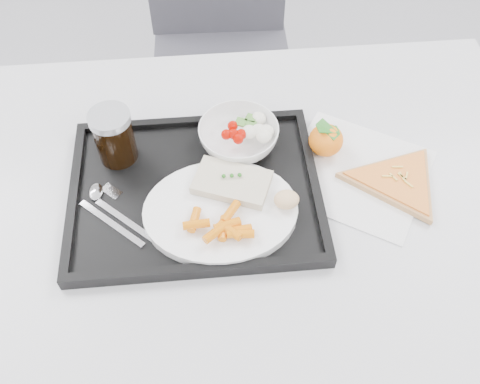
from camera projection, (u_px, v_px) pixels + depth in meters
name	position (u px, v px, depth m)	size (l,w,h in m)	color
table	(236.00, 212.00, 1.04)	(1.20, 0.80, 0.75)	silver
chair	(220.00, 33.00, 1.61)	(0.43, 0.43, 0.93)	#39383F
tray	(195.00, 191.00, 0.97)	(0.45, 0.35, 0.03)	black
dinner_plate	(221.00, 211.00, 0.93)	(0.27, 0.27, 0.02)	white
fish_fillet	(232.00, 182.00, 0.95)	(0.15, 0.12, 0.03)	beige
bread_roll	(286.00, 200.00, 0.91)	(0.05, 0.04, 0.03)	#D9B183
salad_bowl	(239.00, 136.00, 1.02)	(0.15, 0.15, 0.05)	white
cola_glass	(114.00, 135.00, 0.97)	(0.08, 0.08, 0.11)	black
cutlery	(111.00, 209.00, 0.94)	(0.15, 0.15, 0.01)	silver
napkin	(356.00, 173.00, 1.01)	(0.34, 0.34, 0.00)	silver
tangerine	(326.00, 140.00, 1.02)	(0.08, 0.08, 0.07)	#F4A912
pizza_slice	(397.00, 181.00, 0.99)	(0.28, 0.28, 0.02)	tan
carrot_pile	(222.00, 226.00, 0.88)	(0.12, 0.08, 0.02)	orange
salad_contents	(252.00, 131.00, 1.01)	(0.10, 0.08, 0.02)	#A30900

